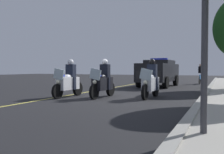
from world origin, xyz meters
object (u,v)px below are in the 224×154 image
object	(u,v)px
police_motorcycle_trailing	(151,82)
cyclist_background	(200,74)
police_suv	(159,72)
police_motorcycle_lead_right	(103,82)
police_motorcycle_lead_left	(68,82)

from	to	relation	value
police_motorcycle_trailing	cyclist_background	distance (m)	11.27
police_motorcycle_trailing	police_suv	distance (m)	7.05
police_motorcycle_lead_right	police_motorcycle_trailing	bearing A→B (deg)	109.58
police_suv	cyclist_background	distance (m)	4.97
police_motorcycle_lead_right	police_motorcycle_trailing	world-z (taller)	same
police_motorcycle_lead_left	police_motorcycle_trailing	xyz separation A→B (m)	(-1.20, 3.48, 0.00)
police_motorcycle_lead_left	police_suv	xyz separation A→B (m)	(-8.11, 2.15, 0.37)
police_motorcycle_lead_left	police_motorcycle_lead_right	world-z (taller)	same
police_motorcycle_trailing	cyclist_background	bearing A→B (deg)	174.03
police_motorcycle_lead_right	cyclist_background	world-z (taller)	police_motorcycle_lead_right
police_motorcycle_trailing	police_motorcycle_lead_left	bearing A→B (deg)	-71.05
police_motorcycle_lead_right	police_motorcycle_lead_left	bearing A→B (deg)	-71.89
police_motorcycle_lead_right	cyclist_background	size ratio (longest dim) A/B	1.22
police_motorcycle_lead_right	police_suv	bearing A→B (deg)	175.13
police_motorcycle_trailing	cyclist_background	world-z (taller)	police_motorcycle_trailing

